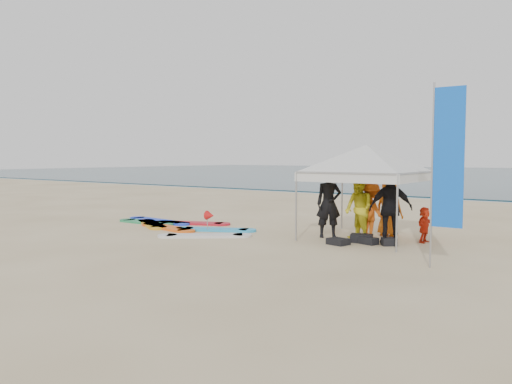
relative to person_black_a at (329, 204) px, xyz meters
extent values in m
plane|color=beige|center=(-2.26, -2.91, -0.95)|extent=(120.00, 120.00, 0.00)
cube|color=silver|center=(-2.26, 15.29, -0.95)|extent=(160.00, 1.20, 0.01)
imported|color=black|center=(0.00, 0.00, 0.00)|extent=(0.83, 0.79, 1.91)
imported|color=yellow|center=(0.92, -0.05, -0.09)|extent=(1.06, 0.99, 1.73)
imported|color=#D85613|center=(1.10, 0.36, -0.18)|extent=(1.15, 0.93, 1.55)
imported|color=black|center=(1.84, -0.15, -0.01)|extent=(1.16, 1.01, 1.88)
imported|color=#C55B11|center=(1.25, 1.27, -0.14)|extent=(0.86, 0.63, 1.63)
imported|color=#F53315|center=(2.44, 0.73, -0.48)|extent=(0.39, 0.90, 0.94)
cylinder|color=#A5A5A8|center=(-0.44, 1.74, -0.03)|extent=(0.05, 0.05, 1.84)
cylinder|color=#A5A5A8|center=(2.32, 1.74, -0.03)|extent=(0.05, 0.05, 1.84)
cylinder|color=#A5A5A8|center=(-0.44, -1.02, -0.03)|extent=(0.05, 0.05, 1.84)
cylinder|color=#A5A5A8|center=(2.32, -1.02, -0.03)|extent=(0.05, 0.05, 1.84)
cube|color=silver|center=(0.94, -1.02, 0.77)|extent=(2.86, 0.02, 0.24)
cube|color=silver|center=(0.94, 1.74, 0.77)|extent=(2.86, 0.02, 0.24)
cube|color=silver|center=(-0.44, 0.36, 0.77)|extent=(0.02, 2.86, 0.24)
cube|color=silver|center=(2.32, 0.36, 0.77)|extent=(0.02, 2.86, 0.24)
pyramid|color=silver|center=(0.94, 0.36, 1.63)|extent=(3.91, 3.91, 0.74)
cylinder|color=#A5A5A8|center=(3.46, -2.23, 0.91)|extent=(0.04, 0.04, 3.73)
cube|color=blue|center=(3.78, -2.23, 1.28)|extent=(0.59, 0.03, 2.77)
cylinder|color=#A5A5A8|center=(-3.47, -1.16, -0.65)|extent=(0.02, 0.02, 0.60)
cone|color=red|center=(-3.35, -1.16, -0.45)|extent=(0.28, 0.28, 0.28)
cube|color=black|center=(1.10, -0.24, -0.84)|extent=(0.64, 0.50, 0.22)
cube|color=black|center=(1.35, -0.37, -0.86)|extent=(0.53, 0.42, 0.18)
cube|color=black|center=(0.74, -0.89, -0.87)|extent=(0.58, 0.51, 0.16)
cube|color=black|center=(1.86, -0.27, -0.85)|extent=(0.44, 0.43, 0.20)
cube|color=#268B54|center=(-6.42, -0.95, -0.92)|extent=(1.85, 0.59, 0.07)
cube|color=#1C3CF0|center=(-6.34, -0.44, -0.92)|extent=(2.47, 0.73, 0.07)
cube|color=silver|center=(-2.86, -1.96, -0.92)|extent=(1.99, 1.72, 0.07)
cube|color=orange|center=(-4.89, -1.44, -0.92)|extent=(2.08, 0.91, 0.07)
cube|color=#2AA4E3|center=(-3.39, -0.88, -0.92)|extent=(2.02, 1.33, 0.07)
cube|color=orange|center=(-5.90, -1.18, -0.92)|extent=(1.91, 1.42, 0.07)
cube|color=red|center=(-4.99, -0.20, -0.92)|extent=(2.14, 1.32, 0.07)
camera|label=1|loc=(6.43, -12.41, 1.29)|focal=35.00mm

